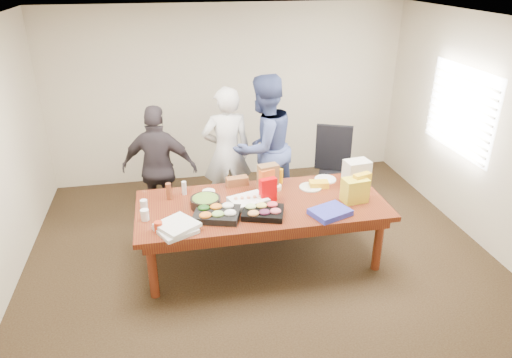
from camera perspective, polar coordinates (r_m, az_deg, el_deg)
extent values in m
cube|color=#47301E|center=(5.68, 0.68, -9.75)|extent=(5.50, 5.00, 0.02)
cube|color=white|center=(4.69, 0.85, 18.69)|extent=(5.50, 5.00, 0.02)
cube|color=beige|center=(7.37, -3.35, 10.25)|extent=(5.50, 0.04, 2.70)
cube|color=beige|center=(2.95, 11.24, -15.09)|extent=(5.50, 0.04, 2.70)
cube|color=beige|center=(6.18, 26.65, 4.63)|extent=(0.04, 5.00, 2.70)
cube|color=white|center=(6.58, 23.67, 7.71)|extent=(0.03, 1.40, 1.10)
cube|color=beige|center=(6.55, 23.38, 7.70)|extent=(0.04, 1.36, 1.00)
cube|color=#4C1C0F|center=(5.47, 0.70, -6.43)|extent=(2.80, 1.20, 0.75)
cube|color=black|center=(6.46, 9.89, 0.48)|extent=(0.78, 0.78, 1.17)
imported|color=silver|center=(6.27, -3.57, 3.21)|extent=(0.67, 0.44, 1.80)
imported|color=#3D4B84|center=(6.24, 0.94, 3.89)|extent=(1.19, 1.11, 1.95)
imported|color=#2C262A|center=(6.09, -11.70, 1.28)|extent=(1.04, 0.63, 1.65)
cube|color=black|center=(5.00, -4.78, -4.30)|extent=(0.56, 0.49, 0.07)
cube|color=black|center=(5.02, 0.87, -4.10)|extent=(0.52, 0.45, 0.07)
cube|color=white|center=(5.25, -0.94, -2.71)|extent=(0.48, 0.41, 0.07)
cylinder|color=black|center=(5.21, -6.19, -2.85)|extent=(0.43, 0.43, 0.11)
cube|color=#2C31A8|center=(5.10, 9.04, -4.01)|extent=(0.49, 0.43, 0.06)
cube|color=#CB0205|center=(5.26, 1.47, -1.37)|extent=(0.21, 0.12, 0.28)
cube|color=yellow|center=(5.44, 12.73, -0.88)|extent=(0.23, 0.15, 0.32)
cube|color=#D05519|center=(5.50, 1.32, -0.15)|extent=(0.19, 0.13, 0.28)
cylinder|color=silver|center=(5.54, 1.77, -0.64)|extent=(0.12, 0.12, 0.15)
cylinder|color=#DC9001|center=(5.72, 2.98, 0.36)|extent=(0.08, 0.08, 0.19)
cylinder|color=brown|center=(5.42, -10.61, -1.49)|extent=(0.08, 0.08, 0.20)
cylinder|color=silver|center=(5.50, -8.76, -1.09)|extent=(0.06, 0.06, 0.16)
cube|color=yellow|center=(5.68, 7.69, -0.63)|extent=(0.24, 0.16, 0.07)
cube|color=brown|center=(5.67, -2.32, -0.28)|extent=(0.27, 0.14, 0.11)
cube|color=brown|center=(5.55, 1.48, 0.27)|extent=(0.26, 0.18, 0.31)
cylinder|color=#B93314|center=(4.82, -11.83, -5.75)|extent=(0.11, 0.11, 0.11)
cylinder|color=white|center=(5.06, -13.42, -4.28)|extent=(0.11, 0.11, 0.12)
cylinder|color=silver|center=(5.28, -13.52, -3.06)|extent=(0.09, 0.09, 0.11)
cube|color=silver|center=(4.81, -9.76, -6.10)|extent=(0.48, 0.48, 0.04)
cube|color=silver|center=(4.80, -9.60, -5.57)|extent=(0.50, 0.50, 0.04)
cylinder|color=beige|center=(5.66, 6.68, -1.01)|extent=(0.35, 0.35, 0.02)
cylinder|color=white|center=(5.89, 8.46, -0.03)|extent=(0.28, 0.28, 0.02)
cylinder|color=beige|center=(5.58, 2.40, -1.02)|extent=(0.14, 0.14, 0.06)
cylinder|color=white|center=(5.46, -5.80, -1.72)|extent=(0.15, 0.15, 0.06)
cube|color=silver|center=(5.77, 12.18, 0.74)|extent=(0.32, 0.25, 0.31)
cube|color=yellow|center=(5.38, 11.97, -1.33)|extent=(0.30, 0.22, 0.27)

